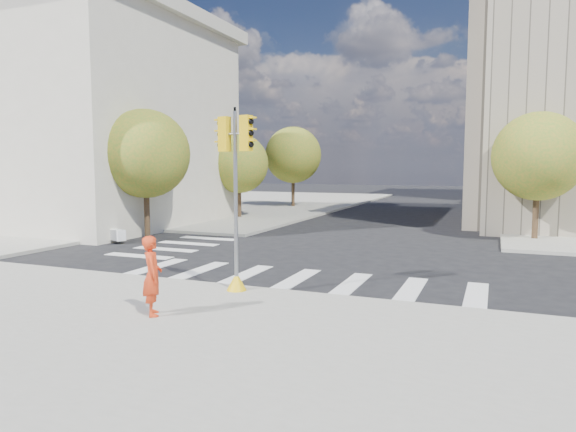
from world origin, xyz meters
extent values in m
plane|color=black|center=(0.00, 0.00, 0.00)|extent=(160.00, 160.00, 0.00)
cube|color=gray|center=(0.00, -11.00, 0.07)|extent=(30.00, 14.00, 0.15)
cube|color=gray|center=(-20.00, 26.00, 0.07)|extent=(28.00, 40.00, 0.15)
cube|color=gray|center=(9.00, 15.00, 7.00)|extent=(8.00, 8.00, 14.00)
cube|color=beige|center=(-20.00, 8.00, 6.00)|extent=(18.00, 14.00, 12.00)
cube|color=#B2AD9E|center=(-20.00, 8.00, 12.30)|extent=(19.00, 15.00, 0.80)
cylinder|color=#382616|center=(-10.50, 4.00, 1.22)|extent=(0.28, 0.28, 2.45)
sphere|color=#427822|center=(-10.50, 4.00, 4.21)|extent=(4.40, 4.40, 4.40)
cylinder|color=#382616|center=(-10.50, 14.00, 1.08)|extent=(0.28, 0.28, 2.17)
sphere|color=#427822|center=(-10.50, 14.00, 3.77)|extent=(4.00, 4.00, 4.00)
cylinder|color=#382616|center=(-10.50, 24.00, 1.31)|extent=(0.28, 0.28, 2.62)
sphere|color=#427822|center=(-10.50, 24.00, 4.54)|extent=(4.80, 4.80, 4.80)
cylinder|color=#382616|center=(7.50, 10.00, 1.19)|extent=(0.28, 0.28, 2.38)
sphere|color=#427822|center=(7.50, 10.00, 4.06)|extent=(4.20, 4.20, 4.20)
cylinder|color=#382616|center=(7.50, 22.00, 1.26)|extent=(0.28, 0.28, 2.52)
sphere|color=#427822|center=(7.50, 22.00, 4.36)|extent=(4.60, 4.60, 4.60)
cylinder|color=#382616|center=(7.50, 34.00, 1.14)|extent=(0.28, 0.28, 2.27)
sphere|color=#427822|center=(7.50, 34.00, 3.88)|extent=(4.00, 4.00, 4.00)
cylinder|color=black|center=(8.00, 14.00, 4.15)|extent=(0.12, 0.12, 8.00)
cube|color=black|center=(8.00, 14.00, 8.15)|extent=(0.35, 0.18, 0.22)
cylinder|color=black|center=(8.00, 28.00, 4.15)|extent=(0.12, 0.12, 8.00)
cube|color=black|center=(8.00, 28.00, 8.15)|extent=(0.35, 0.18, 0.22)
cone|color=#E2B00B|center=(-0.91, -4.60, 0.40)|extent=(0.56, 0.56, 0.50)
cylinder|color=gray|center=(-0.91, -4.60, 2.61)|extent=(0.11, 0.11, 4.92)
cylinder|color=black|center=(-0.91, -4.60, 5.12)|extent=(0.07, 0.07, 0.12)
cylinder|color=gray|center=(-0.91, -4.60, 4.47)|extent=(0.89, 0.25, 0.06)
cube|color=#E2B00B|center=(-1.29, -4.52, 4.47)|extent=(0.34, 0.28, 0.95)
cube|color=#E2B00B|center=(-0.54, -4.68, 4.47)|extent=(0.34, 0.28, 0.95)
imported|color=red|center=(-1.59, -7.46, 1.08)|extent=(0.78, 0.81, 1.86)
cube|color=white|center=(-13.00, 2.89, 0.40)|extent=(5.71, 2.62, 0.50)
camera|label=1|loc=(5.69, -17.07, 3.60)|focal=32.00mm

